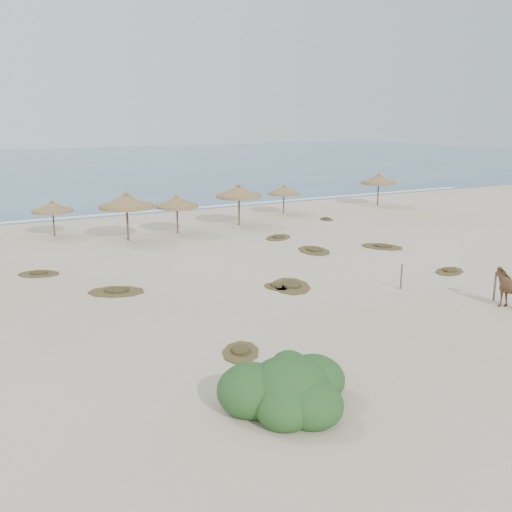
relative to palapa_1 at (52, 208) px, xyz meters
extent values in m
plane|color=beige|center=(8.10, -19.29, -1.91)|extent=(160.00, 160.00, 0.00)
cube|color=navy|center=(8.10, 55.71, -1.91)|extent=(200.00, 100.00, 0.01)
cube|color=white|center=(8.10, 6.71, -1.91)|extent=(70.00, 0.60, 0.01)
cylinder|color=brown|center=(0.00, 0.00, -0.99)|extent=(0.11, 0.11, 1.84)
cylinder|color=olive|center=(0.00, 0.00, -0.23)|extent=(3.45, 3.45, 0.16)
cone|color=olive|center=(0.00, 0.00, 0.06)|extent=(3.34, 3.34, 0.66)
cone|color=olive|center=(0.00, 0.00, 0.46)|extent=(0.32, 0.32, 0.19)
cylinder|color=brown|center=(3.95, -3.65, -0.71)|extent=(0.14, 0.14, 2.41)
cylinder|color=olive|center=(3.95, -3.65, 0.29)|extent=(3.67, 3.67, 0.21)
cone|color=olive|center=(3.95, -3.65, 0.67)|extent=(3.55, 3.55, 0.86)
cone|color=olive|center=(3.95, -3.65, 1.19)|extent=(0.41, 0.41, 0.25)
cylinder|color=brown|center=(7.56, -2.88, -0.90)|extent=(0.12, 0.12, 2.03)
cylinder|color=olive|center=(7.56, -2.88, -0.06)|extent=(3.43, 3.43, 0.17)
cone|color=olive|center=(7.56, -2.88, 0.26)|extent=(3.31, 3.31, 0.72)
cone|color=olive|center=(7.56, -2.88, 0.70)|extent=(0.35, 0.35, 0.21)
cylinder|color=brown|center=(12.53, -2.19, -0.75)|extent=(0.13, 0.13, 2.32)
cylinder|color=olive|center=(12.53, -2.19, 0.21)|extent=(4.03, 4.03, 0.20)
cone|color=olive|center=(12.53, -2.19, 0.57)|extent=(3.90, 3.90, 0.83)
cone|color=olive|center=(12.53, -2.19, 1.07)|extent=(0.40, 0.40, 0.24)
cylinder|color=brown|center=(17.88, 0.57, -1.01)|extent=(0.10, 0.10, 1.81)
cylinder|color=olive|center=(17.88, 0.57, -0.26)|extent=(3.11, 3.11, 0.16)
cone|color=olive|center=(17.88, 0.57, 0.03)|extent=(3.00, 3.00, 0.65)
cone|color=olive|center=(17.88, 0.57, 0.41)|extent=(0.31, 0.31, 0.19)
cylinder|color=brown|center=(27.39, 0.39, -0.81)|extent=(0.13, 0.13, 2.20)
cylinder|color=olive|center=(27.39, 0.39, 0.10)|extent=(3.73, 3.73, 0.19)
cone|color=olive|center=(27.39, 0.39, 0.45)|extent=(3.60, 3.60, 0.79)
cone|color=olive|center=(27.39, 0.39, 0.92)|extent=(0.38, 0.38, 0.23)
cylinder|color=brown|center=(14.73, -22.89, -1.27)|extent=(0.12, 0.12, 1.28)
cylinder|color=brown|center=(12.29, -19.74, -1.32)|extent=(0.11, 0.11, 1.18)
ellipsoid|color=#2D5223|center=(2.06, -26.84, -1.29)|extent=(2.25, 2.25, 1.69)
ellipsoid|color=#2D5223|center=(3.07, -26.50, -1.41)|extent=(1.80, 1.80, 1.35)
ellipsoid|color=#2D5223|center=(1.16, -26.39, -1.35)|extent=(1.92, 1.92, 1.44)
ellipsoid|color=#2D5223|center=(2.28, -27.63, -1.46)|extent=(1.69, 1.69, 1.27)
ellipsoid|color=#2D5223|center=(1.61, -27.40, -1.48)|extent=(1.58, 1.58, 1.18)
ellipsoid|color=#2D5223|center=(2.73, -25.82, -1.52)|extent=(1.35, 1.35, 1.01)
ellipsoid|color=#2D5223|center=(2.40, -26.28, -0.90)|extent=(1.01, 1.01, 0.76)
ellipsoid|color=#2D5223|center=(1.72, -26.73, -0.84)|extent=(0.90, 0.90, 0.68)
camera|label=1|loc=(-5.26, -38.94, 5.91)|focal=40.00mm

